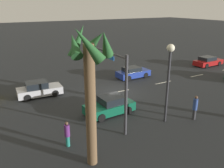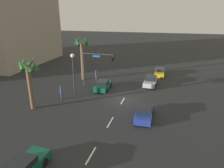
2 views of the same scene
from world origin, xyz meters
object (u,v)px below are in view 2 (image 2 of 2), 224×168
at_px(car_0, 159,72).
at_px(pedestrian_0, 61,92).
at_px(palm_tree_1, 29,74).
at_px(building_2, 5,30).
at_px(pedestrian_1, 96,74).
at_px(palm_tree_0, 82,50).
at_px(car_3, 144,113).
at_px(traffic_signal, 94,64).
at_px(car_2, 151,81).
at_px(car_1, 103,85).
at_px(streetlamp, 73,66).

height_order(car_0, pedestrian_0, pedestrian_0).
relative_size(palm_tree_1, building_2, 0.30).
distance_m(pedestrian_1, palm_tree_0, 4.85).
bearing_deg(car_0, palm_tree_0, 115.54).
xyz_separation_m(car_3, building_2, (19.07, 34.87, 6.87)).
bearing_deg(car_3, traffic_signal, 47.95).
xyz_separation_m(pedestrian_1, building_2, (7.29, 24.91, 6.60)).
relative_size(car_2, traffic_signal, 0.77).
bearing_deg(building_2, palm_tree_1, -135.20).
height_order(car_1, car_2, car_1).
relative_size(car_3, palm_tree_0, 0.54).
distance_m(car_2, car_3, 11.30).
distance_m(traffic_signal, palm_tree_0, 4.98).
height_order(car_1, streetlamp, streetlamp).
bearing_deg(traffic_signal, palm_tree_0, 46.76).
bearing_deg(car_1, pedestrian_1, 31.18).
distance_m(car_2, building_2, 35.97).
bearing_deg(car_2, building_2, 77.28).
bearing_deg(building_2, car_0, -94.75).
height_order(car_2, traffic_signal, traffic_signal).
relative_size(streetlamp, building_2, 0.28).
bearing_deg(streetlamp, building_2, 58.73).
xyz_separation_m(car_2, traffic_signal, (-3.43, 8.29, 3.13)).
bearing_deg(building_2, pedestrian_1, -108.19).
height_order(car_3, streetlamp, streetlamp).
bearing_deg(car_2, pedestrian_0, 130.19).
distance_m(traffic_signal, streetlamp, 4.03).
relative_size(traffic_signal, building_2, 0.26).
distance_m(car_1, car_2, 7.91).
bearing_deg(traffic_signal, car_3, -132.05).
relative_size(car_0, palm_tree_0, 0.59).
distance_m(car_3, pedestrian_0, 11.52).
bearing_deg(car_1, palm_tree_0, 51.86).
xyz_separation_m(car_2, car_3, (-11.29, -0.42, -0.04)).
distance_m(streetlamp, pedestrian_0, 3.88).
bearing_deg(palm_tree_1, building_2, 46.68).
relative_size(car_0, car_1, 1.11).
distance_m(car_3, pedestrian_1, 15.42).
relative_size(car_1, palm_tree_0, 0.53).
height_order(car_1, palm_tree_1, palm_tree_1).
height_order(car_0, car_3, car_0).
bearing_deg(pedestrian_0, car_0, -38.19).
height_order(traffic_signal, pedestrian_0, traffic_signal).
bearing_deg(car_3, palm_tree_1, 95.60).
bearing_deg(building_2, palm_tree_0, -111.14).
relative_size(pedestrian_0, palm_tree_0, 0.25).
bearing_deg(streetlamp, palm_tree_1, 152.99).
xyz_separation_m(traffic_signal, streetlamp, (-3.62, 1.74, 0.36)).
height_order(car_3, palm_tree_0, palm_tree_0).
distance_m(car_2, pedestrian_1, 9.55).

